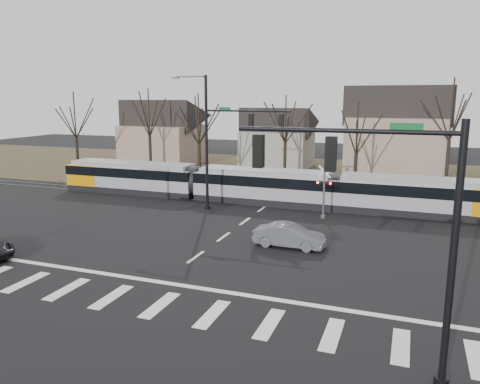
% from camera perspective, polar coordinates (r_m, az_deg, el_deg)
% --- Properties ---
extents(ground, '(140.00, 140.00, 0.00)m').
position_cam_1_polar(ground, '(24.23, -7.48, -9.33)').
color(ground, black).
extents(grass_verge, '(140.00, 28.00, 0.01)m').
position_cam_1_polar(grass_verge, '(53.77, 8.51, 2.17)').
color(grass_verge, '#38331E').
rests_on(grass_verge, ground).
extents(crosswalk, '(27.00, 2.60, 0.01)m').
position_cam_1_polar(crosswalk, '(21.05, -12.65, -12.82)').
color(crosswalk, silver).
rests_on(crosswalk, ground).
extents(stop_line, '(28.00, 0.35, 0.01)m').
position_cam_1_polar(stop_line, '(22.77, -9.61, -10.78)').
color(stop_line, silver).
rests_on(stop_line, ground).
extents(lane_dashes, '(0.18, 30.00, 0.01)m').
position_cam_1_polar(lane_dashes, '(38.51, 3.60, -1.41)').
color(lane_dashes, silver).
rests_on(lane_dashes, ground).
extents(rail_pair, '(90.00, 1.52, 0.06)m').
position_cam_1_polar(rail_pair, '(38.32, 3.52, -1.43)').
color(rail_pair, '#59595E').
rests_on(rail_pair, ground).
extents(tram, '(37.21, 2.76, 2.82)m').
position_cam_1_polar(tram, '(38.38, 2.74, 0.89)').
color(tram, gray).
rests_on(tram, ground).
extents(sedan, '(1.59, 4.18, 1.36)m').
position_cam_1_polar(sedan, '(27.43, 6.04, -5.31)').
color(sedan, slate).
rests_on(sedan, ground).
extents(signal_pole_near_right, '(6.72, 0.44, 8.00)m').
position_cam_1_polar(signal_pole_near_right, '(14.41, 17.40, -2.70)').
color(signal_pole_near_right, black).
rests_on(signal_pole_near_right, ground).
extents(signal_pole_far, '(9.28, 0.44, 10.20)m').
position_cam_1_polar(signal_pole_far, '(35.15, -1.72, 6.78)').
color(signal_pole_far, black).
rests_on(signal_pole_far, ground).
extents(rail_crossing_signal, '(1.08, 0.36, 4.00)m').
position_cam_1_polar(rail_crossing_signal, '(33.94, 10.19, -0.07)').
color(rail_crossing_signal, '#59595B').
rests_on(rail_crossing_signal, ground).
extents(tree_row, '(59.20, 7.20, 10.00)m').
position_cam_1_polar(tree_row, '(46.94, 9.58, 6.94)').
color(tree_row, black).
rests_on(tree_row, ground).
extents(house_a, '(9.72, 8.64, 8.60)m').
position_cam_1_polar(house_a, '(62.24, -9.45, 7.52)').
color(house_a, gray).
rests_on(house_a, ground).
extents(house_b, '(8.64, 7.56, 7.65)m').
position_cam_1_polar(house_b, '(58.33, 4.60, 6.90)').
color(house_b, gray).
rests_on(house_b, ground).
extents(house_c, '(10.80, 8.64, 10.10)m').
position_cam_1_polar(house_c, '(53.13, 18.52, 7.27)').
color(house_c, gray).
rests_on(house_c, ground).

